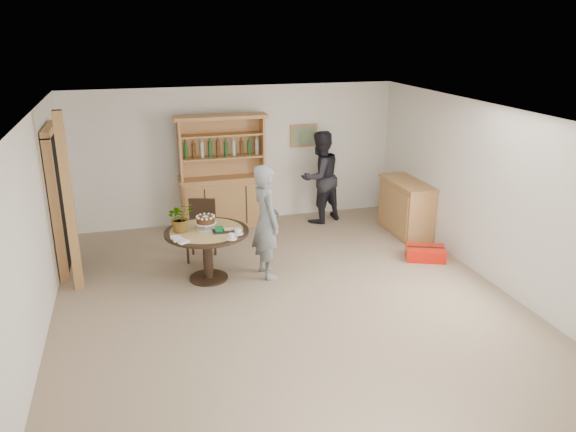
# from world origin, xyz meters

# --- Properties ---
(ground) EXTENTS (7.00, 7.00, 0.00)m
(ground) POSITION_xyz_m (0.00, 0.00, 0.00)
(ground) COLOR #9E886C
(ground) RESTS_ON ground
(room_shell) EXTENTS (6.04, 7.04, 2.52)m
(room_shell) POSITION_xyz_m (0.00, 0.01, 1.74)
(room_shell) COLOR white
(room_shell) RESTS_ON ground
(doorway) EXTENTS (0.13, 1.10, 2.18)m
(doorway) POSITION_xyz_m (-2.93, 2.00, 1.11)
(doorway) COLOR black
(doorway) RESTS_ON ground
(pine_post) EXTENTS (0.12, 0.12, 2.50)m
(pine_post) POSITION_xyz_m (-2.70, 1.20, 1.25)
(pine_post) COLOR tan
(pine_post) RESTS_ON ground
(hutch) EXTENTS (1.62, 0.54, 2.04)m
(hutch) POSITION_xyz_m (-0.30, 3.24, 0.69)
(hutch) COLOR tan
(hutch) RESTS_ON ground
(sideboard) EXTENTS (0.54, 1.26, 0.94)m
(sideboard) POSITION_xyz_m (2.74, 2.00, 0.47)
(sideboard) COLOR tan
(sideboard) RESTS_ON ground
(dining_table) EXTENTS (1.20, 1.20, 0.76)m
(dining_table) POSITION_xyz_m (-0.90, 1.03, 0.60)
(dining_table) COLOR black
(dining_table) RESTS_ON ground
(dining_chair) EXTENTS (0.53, 0.53, 0.95)m
(dining_chair) POSITION_xyz_m (-0.88, 1.85, 0.54)
(dining_chair) COLOR black
(dining_chair) RESTS_ON ground
(birthday_cake) EXTENTS (0.30, 0.30, 0.20)m
(birthday_cake) POSITION_xyz_m (-0.90, 1.08, 0.88)
(birthday_cake) COLOR white
(birthday_cake) RESTS_ON dining_table
(flower_vase) EXTENTS (0.47, 0.44, 0.42)m
(flower_vase) POSITION_xyz_m (-1.25, 1.08, 0.97)
(flower_vase) COLOR #3F7233
(flower_vase) RESTS_ON dining_table
(gift_tray) EXTENTS (0.30, 0.20, 0.08)m
(gift_tray) POSITION_xyz_m (-0.69, 0.90, 0.79)
(gift_tray) COLOR black
(gift_tray) RESTS_ON dining_table
(coffee_cup_a) EXTENTS (0.15, 0.15, 0.09)m
(coffee_cup_a) POSITION_xyz_m (-0.50, 0.75, 0.80)
(coffee_cup_a) COLOR white
(coffee_cup_a) RESTS_ON dining_table
(coffee_cup_b) EXTENTS (0.15, 0.15, 0.08)m
(coffee_cup_b) POSITION_xyz_m (-0.62, 0.58, 0.79)
(coffee_cup_b) COLOR white
(coffee_cup_b) RESTS_ON dining_table
(napkins) EXTENTS (0.24, 0.33, 0.03)m
(napkins) POSITION_xyz_m (-1.31, 0.71, 0.77)
(napkins) COLOR white
(napkins) RESTS_ON dining_table
(teen_boy) EXTENTS (0.48, 0.66, 1.68)m
(teen_boy) POSITION_xyz_m (-0.05, 0.93, 0.84)
(teen_boy) COLOR slate
(teen_boy) RESTS_ON ground
(adult_person) EXTENTS (1.02, 0.92, 1.71)m
(adult_person) POSITION_xyz_m (1.47, 3.00, 0.86)
(adult_person) COLOR black
(adult_person) RESTS_ON ground
(red_suitcase) EXTENTS (0.71, 0.60, 0.21)m
(red_suitcase) POSITION_xyz_m (2.50, 0.82, 0.10)
(red_suitcase) COLOR red
(red_suitcase) RESTS_ON ground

